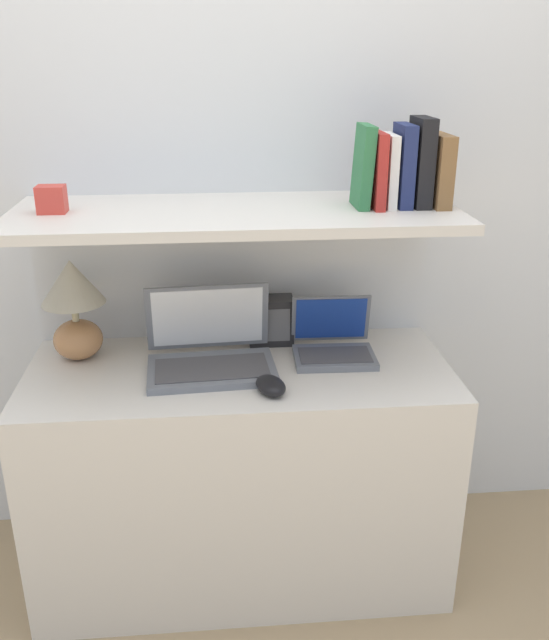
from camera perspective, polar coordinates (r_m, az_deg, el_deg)
The scene contains 17 objects.
ground_plane at distance 2.15m, azimuth -2.25°, elevation -24.45°, with size 12.00×12.00×0.00m, color #9E8460.
wall_back at distance 2.11m, azimuth -3.61°, elevation 12.11°, with size 6.00×0.05×2.40m.
desk at distance 2.12m, azimuth -2.78°, elevation -12.71°, with size 1.21×0.52×0.70m.
back_riser at distance 2.26m, azimuth -3.20°, elevation -4.28°, with size 1.21×0.04×1.12m.
shelf at distance 1.86m, azimuth -3.31°, elevation 8.88°, with size 1.21×0.47×0.03m.
table_lamp at distance 2.03m, azimuth -16.53°, elevation 1.39°, with size 0.18×0.18×0.30m.
laptop_large at distance 1.94m, azimuth -5.41°, elevation -2.75°, with size 0.37×0.29×0.22m.
laptop_small at distance 2.01m, azimuth 4.97°, elevation -2.05°, with size 0.24×0.21×0.17m.
computer_mouse at distance 1.80m, azimuth -0.32°, elevation -5.53°, with size 0.10×0.13×0.04m.
router_box at distance 2.08m, azimuth -0.30°, elevation -0.04°, with size 0.14×0.08×0.15m.
book_brown at distance 1.94m, azimuth 13.66°, elevation 12.15°, with size 0.04×0.16×0.19m.
book_black at distance 1.92m, azimuth 12.23°, elevation 12.85°, with size 0.04×0.13×0.24m.
book_navy at distance 1.91m, azimuth 10.79°, elevation 12.64°, with size 0.04×0.13×0.22m.
book_white at distance 1.90m, azimuth 9.60°, elevation 12.29°, with size 0.02×0.13×0.19m.
book_red at distance 1.89m, azimuth 8.57°, elevation 12.40°, with size 0.03×0.15×0.20m.
book_green at distance 1.88m, azimuth 7.48°, elevation 12.69°, with size 0.04×0.13×0.22m.
shelf_gadget at distance 1.90m, azimuth -18.26°, elevation 9.63°, with size 0.07×0.06×0.07m.
Camera 1 is at (-0.06, -1.49, 1.55)m, focal length 38.00 mm.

